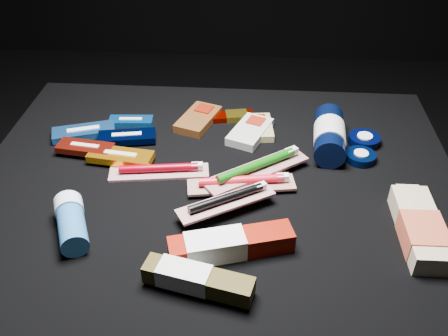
# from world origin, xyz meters

# --- Properties ---
(ground) EXTENTS (3.00, 3.00, 0.00)m
(ground) POSITION_xyz_m (0.00, 0.00, 0.00)
(ground) COLOR black
(ground) RESTS_ON ground
(cloth_table) EXTENTS (0.98, 0.78, 0.40)m
(cloth_table) POSITION_xyz_m (0.00, 0.00, 0.20)
(cloth_table) COLOR black
(cloth_table) RESTS_ON ground
(luna_bar_0) EXTENTS (0.10, 0.04, 0.01)m
(luna_bar_0) POSITION_xyz_m (-0.22, 0.20, 0.41)
(luna_bar_0) COLOR #0F5CB7
(luna_bar_0) RESTS_ON cloth_table
(luna_bar_1) EXTENTS (0.15, 0.09, 0.02)m
(luna_bar_1) POSITION_xyz_m (-0.31, 0.14, 0.41)
(luna_bar_1) COLOR #215DA6
(luna_bar_1) RESTS_ON cloth_table
(luna_bar_2) EXTENTS (0.13, 0.07, 0.02)m
(luna_bar_2) POSITION_xyz_m (-0.21, 0.12, 0.41)
(luna_bar_2) COLOR black
(luna_bar_2) RESTS_ON cloth_table
(luna_bar_3) EXTENTS (0.14, 0.07, 0.02)m
(luna_bar_3) POSITION_xyz_m (-0.20, 0.04, 0.42)
(luna_bar_3) COLOR orange
(luna_bar_3) RESTS_ON cloth_table
(luna_bar_4) EXTENTS (0.13, 0.06, 0.02)m
(luna_bar_4) POSITION_xyz_m (-0.29, 0.07, 0.42)
(luna_bar_4) COLOR maroon
(luna_bar_4) RESTS_ON cloth_table
(clif_bar_0) EXTENTS (0.11, 0.14, 0.02)m
(clif_bar_0) POSITION_xyz_m (-0.06, 0.22, 0.41)
(clif_bar_0) COLOR #542E13
(clif_bar_0) RESTS_ON cloth_table
(clif_bar_1) EXTENTS (0.11, 0.14, 0.02)m
(clif_bar_1) POSITION_xyz_m (0.07, 0.17, 0.41)
(clif_bar_1) COLOR #B2B2AA
(clif_bar_1) RESTS_ON cloth_table
(clif_bar_2) EXTENTS (0.07, 0.11, 0.02)m
(clif_bar_2) POSITION_xyz_m (0.08, 0.19, 0.41)
(clif_bar_2) COLOR tan
(clif_bar_2) RESTS_ON cloth_table
(power_bar) EXTENTS (0.13, 0.06, 0.01)m
(power_bar) POSITION_xyz_m (0.02, 0.24, 0.41)
(power_bar) COLOR #690800
(power_bar) RESTS_ON cloth_table
(lotion_bottle) EXTENTS (0.08, 0.21, 0.07)m
(lotion_bottle) POSITION_xyz_m (0.24, 0.13, 0.43)
(lotion_bottle) COLOR black
(lotion_bottle) RESTS_ON cloth_table
(cream_tin_upper) EXTENTS (0.07, 0.07, 0.02)m
(cream_tin_upper) POSITION_xyz_m (0.32, 0.15, 0.41)
(cream_tin_upper) COLOR black
(cream_tin_upper) RESTS_ON cloth_table
(cream_tin_lower) EXTENTS (0.06, 0.06, 0.02)m
(cream_tin_lower) POSITION_xyz_m (0.30, 0.08, 0.41)
(cream_tin_lower) COLOR black
(cream_tin_lower) RESTS_ON cloth_table
(bodywash_bottle) EXTENTS (0.07, 0.20, 0.04)m
(bodywash_bottle) POSITION_xyz_m (0.37, -0.14, 0.42)
(bodywash_bottle) COLOR tan
(bodywash_bottle) RESTS_ON cloth_table
(deodorant_stick) EXTENTS (0.09, 0.13, 0.05)m
(deodorant_stick) POSITION_xyz_m (-0.24, -0.17, 0.42)
(deodorant_stick) COLOR #28609C
(deodorant_stick) RESTS_ON cloth_table
(toothbrush_pack_0) EXTENTS (0.21, 0.07, 0.02)m
(toothbrush_pack_0) POSITION_xyz_m (-0.12, 0.01, 0.41)
(toothbrush_pack_0) COLOR beige
(toothbrush_pack_0) RESTS_ON cloth_table
(toothbrush_pack_1) EXTENTS (0.22, 0.08, 0.02)m
(toothbrush_pack_1) POSITION_xyz_m (0.05, -0.03, 0.42)
(toothbrush_pack_1) COLOR #A9A49F
(toothbrush_pack_1) RESTS_ON cloth_table
(toothbrush_pack_2) EXTENTS (0.22, 0.18, 0.03)m
(toothbrush_pack_2) POSITION_xyz_m (0.08, 0.01, 0.42)
(toothbrush_pack_2) COLOR #A8A19E
(toothbrush_pack_2) RESTS_ON cloth_table
(toothbrush_pack_3) EXTENTS (0.18, 0.13, 0.02)m
(toothbrush_pack_3) POSITION_xyz_m (0.03, -0.10, 0.43)
(toothbrush_pack_3) COLOR beige
(toothbrush_pack_3) RESTS_ON cloth_table
(toothpaste_carton_red) EXTENTS (0.21, 0.10, 0.04)m
(toothpaste_carton_red) POSITION_xyz_m (0.03, -0.20, 0.42)
(toothpaste_carton_red) COLOR #790C00
(toothpaste_carton_red) RESTS_ON cloth_table
(toothpaste_carton_green) EXTENTS (0.18, 0.08, 0.03)m
(toothpaste_carton_green) POSITION_xyz_m (-0.01, -0.28, 0.42)
(toothpaste_carton_green) COLOR #372C0B
(toothpaste_carton_green) RESTS_ON cloth_table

